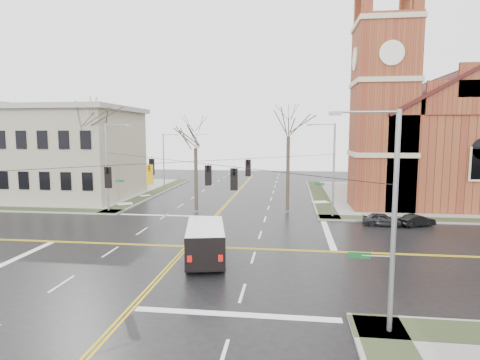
# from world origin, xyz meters

# --- Properties ---
(ground) EXTENTS (120.00, 120.00, 0.00)m
(ground) POSITION_xyz_m (0.00, 0.00, 0.00)
(ground) COLOR black
(ground) RESTS_ON ground
(sidewalks) EXTENTS (80.00, 80.00, 0.17)m
(sidewalks) POSITION_xyz_m (0.00, 0.00, 0.08)
(sidewalks) COLOR gray
(sidewalks) RESTS_ON ground
(road_markings) EXTENTS (100.00, 100.00, 0.01)m
(road_markings) POSITION_xyz_m (0.00, 0.00, 0.01)
(road_markings) COLOR gold
(road_markings) RESTS_ON ground
(church) EXTENTS (24.28, 27.48, 27.50)m
(church) POSITION_xyz_m (24.76, 24.78, 8.43)
(church) COLOR maroon
(church) RESTS_ON ground
(civic_building_a) EXTENTS (18.00, 14.00, 11.00)m
(civic_building_a) POSITION_xyz_m (-22.00, 20.00, 5.50)
(civic_building_a) COLOR gray
(civic_building_a) RESTS_ON ground
(signal_pole_ne) EXTENTS (2.75, 0.22, 9.00)m
(signal_pole_ne) POSITION_xyz_m (11.32, 11.50, 4.95)
(signal_pole_ne) COLOR gray
(signal_pole_ne) RESTS_ON ground
(signal_pole_nw) EXTENTS (2.75, 0.22, 9.00)m
(signal_pole_nw) POSITION_xyz_m (-11.32, 11.50, 4.95)
(signal_pole_nw) COLOR gray
(signal_pole_nw) RESTS_ON ground
(signal_pole_se) EXTENTS (2.75, 0.22, 9.00)m
(signal_pole_se) POSITION_xyz_m (11.32, -11.50, 4.95)
(signal_pole_se) COLOR gray
(signal_pole_se) RESTS_ON ground
(span_wires) EXTENTS (23.02, 23.02, 0.03)m
(span_wires) POSITION_xyz_m (0.00, 0.00, 6.20)
(span_wires) COLOR black
(span_wires) RESTS_ON ground
(traffic_signals) EXTENTS (8.21, 8.26, 1.30)m
(traffic_signals) POSITION_xyz_m (-0.00, -0.67, 5.45)
(traffic_signals) COLOR black
(traffic_signals) RESTS_ON ground
(streetlight_north_a) EXTENTS (2.30, 0.20, 8.00)m
(streetlight_north_a) POSITION_xyz_m (-10.65, 28.00, 4.47)
(streetlight_north_a) COLOR gray
(streetlight_north_a) RESTS_ON ground
(streetlight_north_b) EXTENTS (2.30, 0.20, 8.00)m
(streetlight_north_b) POSITION_xyz_m (-10.65, 48.00, 4.47)
(streetlight_north_b) COLOR gray
(streetlight_north_b) RESTS_ON ground
(cargo_van) EXTENTS (3.55, 6.42, 2.31)m
(cargo_van) POSITION_xyz_m (1.95, -2.84, 1.37)
(cargo_van) COLOR silver
(cargo_van) RESTS_ON ground
(parked_car_a) EXTENTS (3.54, 1.79, 1.16)m
(parked_car_a) POSITION_xyz_m (15.52, 8.61, 0.58)
(parked_car_a) COLOR black
(parked_car_a) RESTS_ON ground
(parked_car_b) EXTENTS (3.40, 2.35, 1.06)m
(parked_car_b) POSITION_xyz_m (18.58, 8.77, 0.53)
(parked_car_b) COLOR black
(parked_car_b) RESTS_ON ground
(tree_nw_far) EXTENTS (4.00, 4.00, 12.71)m
(tree_nw_far) POSITION_xyz_m (-13.61, 13.40, 9.18)
(tree_nw_far) COLOR #352D22
(tree_nw_far) RESTS_ON ground
(tree_nw_near) EXTENTS (4.00, 4.00, 9.80)m
(tree_nw_near) POSITION_xyz_m (-2.43, 12.89, 7.12)
(tree_nw_near) COLOR #352D22
(tree_nw_near) RESTS_ON ground
(tree_ne) EXTENTS (4.00, 4.00, 11.60)m
(tree_ne) POSITION_xyz_m (7.10, 14.01, 8.40)
(tree_ne) COLOR #352D22
(tree_ne) RESTS_ON ground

